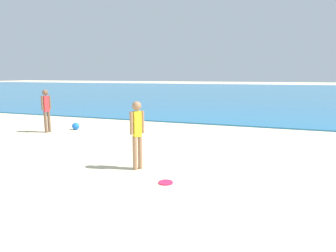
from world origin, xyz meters
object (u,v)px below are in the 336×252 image
at_px(person_standing, 137,131).
at_px(person_distant, 46,108).
at_px(beach_ball, 76,126).
at_px(frisbee, 166,183).

distance_m(person_standing, person_distant, 5.90).
height_order(person_distant, beach_ball, person_distant).
height_order(frisbee, beach_ball, beach_ball).
xyz_separation_m(person_standing, frisbee, (0.91, -0.62, -0.89)).
distance_m(person_distant, beach_ball, 1.31).
bearing_deg(beach_ball, person_distant, -129.40).
relative_size(person_standing, beach_ball, 5.51).
bearing_deg(person_standing, person_distant, -83.56).
height_order(person_standing, beach_ball, person_standing).
xyz_separation_m(person_distant, beach_ball, (0.67, 0.81, -0.78)).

